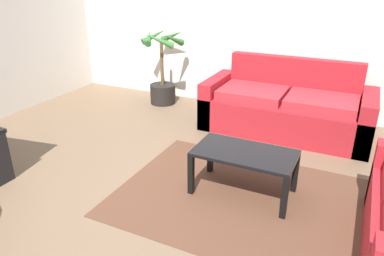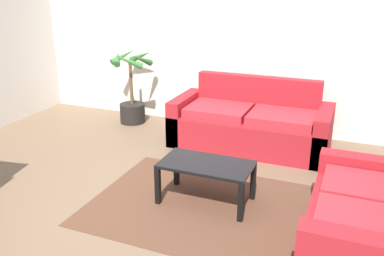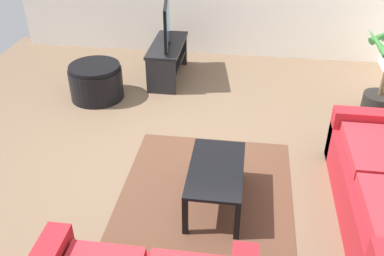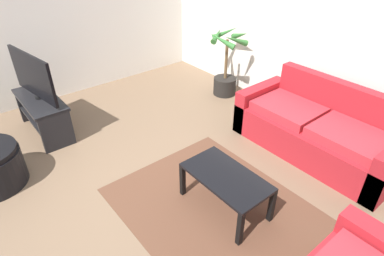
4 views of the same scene
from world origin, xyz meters
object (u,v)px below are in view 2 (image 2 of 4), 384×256
object	(u,v)px
couch_loveseat	(370,227)
potted_palm	(132,96)
couch_main	(250,125)
coffee_table	(206,169)

from	to	relation	value
couch_loveseat	potted_palm	xyz separation A→B (m)	(-3.49, 2.28, 0.14)
couch_main	couch_loveseat	world-z (taller)	same
couch_loveseat	potted_palm	distance (m)	4.17
couch_loveseat	coffee_table	distance (m)	1.58
couch_main	coffee_table	xyz separation A→B (m)	(-0.02, -1.64, 0.06)
coffee_table	couch_loveseat	bearing A→B (deg)	-13.78
couch_main	couch_loveseat	xyz separation A→B (m)	(1.51, -2.01, -0.00)
coffee_table	potted_palm	size ratio (longest dim) A/B	0.79
couch_main	coffee_table	distance (m)	1.64
couch_main	couch_loveseat	size ratio (longest dim) A/B	1.36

